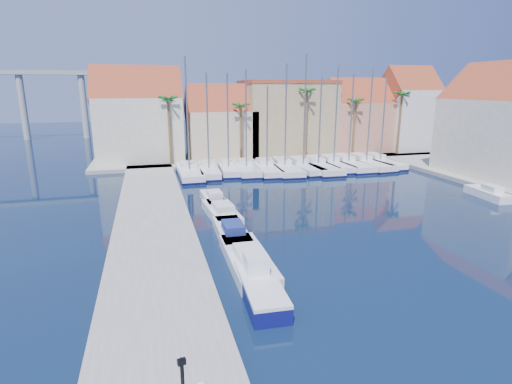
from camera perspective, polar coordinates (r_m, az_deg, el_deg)
The scene contains 32 objects.
ground at distance 19.87m, azimuth 15.36°, elevation -18.87°, with size 260.00×260.00×0.00m, color black.
quay_west at distance 29.51m, azimuth -14.31°, elevation -6.80°, with size 6.00×77.00×0.50m, color gray.
shore_north at distance 65.75m, azimuth 1.79°, elevation 5.37°, with size 54.00×16.00×0.50m, color gray.
fishing_boat at distance 21.74m, azimuth 0.54°, elevation -13.17°, with size 2.18×5.74×1.98m.
motorboat_west_0 at distance 25.12m, azimuth -1.16°, elevation -9.56°, with size 2.51×7.50×1.40m.
motorboat_west_1 at distance 29.58m, azimuth -3.46°, elevation -5.77°, with size 2.16×6.35×1.40m.
motorboat_west_2 at distance 34.44m, azimuth -4.95°, elevation -2.82°, with size 2.55×6.79×1.40m.
motorboat_west_3 at distance 38.38m, azimuth -6.06°, elevation -1.02°, with size 1.92×5.66×1.40m.
motorboat_east_1 at distance 46.75m, azimuth 30.26°, elevation -0.13°, with size 2.15×5.32×1.40m.
sailboat_0 at distance 51.14m, azimuth -9.52°, elevation 2.91°, with size 2.78×10.41×14.43m.
sailboat_1 at distance 51.65m, azimuth -6.77°, elevation 3.12°, with size 3.05×9.26×12.61m.
sailboat_2 at distance 52.32m, azimuth -3.99°, elevation 3.36°, with size 2.84×8.39×12.60m.
sailboat_3 at distance 52.68m, azimuth -1.49°, elevation 3.44°, with size 3.28×9.88×13.11m.
sailboat_4 at distance 52.86m, azimuth 1.42°, elevation 3.44°, with size 3.40×10.27×11.06m.
sailboat_5 at distance 53.52m, azimuth 3.97°, elevation 3.57°, with size 3.81×11.25×13.77m.
sailboat_6 at distance 54.40m, azimuth 6.47°, elevation 3.72°, with size 3.48×10.57×14.94m.
sailboat_7 at distance 55.29m, azimuth 8.60°, elevation 3.77°, with size 3.37×12.01×12.19m.
sailboat_8 at distance 56.61m, azimuth 10.77°, elevation 3.97°, with size 2.77×10.30×13.66m.
sailboat_9 at distance 57.81m, azimuth 12.77°, elevation 4.05°, with size 3.11×11.60×12.58m.
sailboat_10 at distance 58.89m, azimuth 15.13°, elevation 4.10°, with size 3.98×11.61×13.17m.
sailboat_11 at distance 60.12m, azimuth 16.99°, elevation 4.18°, with size 3.05×10.38×12.32m.
building_0 at distance 61.22m, azimuth -16.37°, elevation 10.03°, with size 12.30×9.00×13.50m.
building_1 at distance 62.29m, azimuth -5.05°, elevation 9.49°, with size 10.30×8.00×11.00m.
building_2 at distance 66.00m, azimuth 4.37°, elevation 10.62°, with size 14.20×10.20×11.50m.
building_3 at distance 70.06m, azimuth 14.09°, elevation 10.14°, with size 10.30×8.00×12.00m.
building_4 at distance 73.96m, azimuth 20.74°, elevation 10.72°, with size 8.30×8.00×14.00m.
building_6 at distance 56.10m, azimuth 32.17°, elevation 8.03°, with size 9.00×14.30×13.50m.
palm_0 at distance 56.17m, azimuth -12.45°, elevation 12.52°, with size 2.60×2.60×10.15m.
palm_1 at distance 57.61m, azimuth -2.20°, elevation 11.95°, with size 2.60×2.60×9.15m.
palm_2 at distance 60.60m, azimuth 7.30°, elevation 13.76°, with size 2.60×2.60×11.15m.
palm_3 at distance 64.09m, azimuth 14.05°, elevation 12.23°, with size 2.60×2.60×9.65m.
palm_4 at distance 68.30m, azimuth 20.12°, elevation 12.70°, with size 2.60×2.60×10.65m.
Camera 1 is at (-8.98, -14.06, 10.79)m, focal length 28.00 mm.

